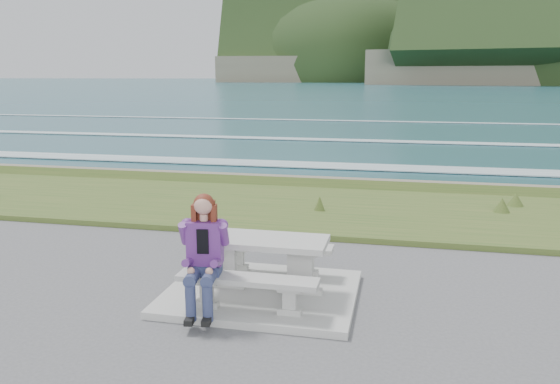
{
  "coord_description": "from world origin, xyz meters",
  "views": [
    {
      "loc": [
        1.79,
        -6.89,
        3.01
      ],
      "look_at": [
        -0.0,
        1.2,
        1.24
      ],
      "focal_mm": 35.0,
      "sensor_mm": 36.0,
      "label": 1
    }
  ],
  "objects": [
    {
      "name": "concrete_slab",
      "position": [
        0.0,
        0.0,
        0.05
      ],
      "size": [
        2.6,
        2.1,
        0.1
      ],
      "primitive_type": "cube",
      "color": "#ADAEA8",
      "rests_on": "ground"
    },
    {
      "name": "picnic_table",
      "position": [
        0.0,
        0.0,
        0.68
      ],
      "size": [
        1.8,
        0.75,
        0.75
      ],
      "color": "#ADAEA8",
      "rests_on": "concrete_slab"
    },
    {
      "name": "bench_landward",
      "position": [
        0.0,
        -0.7,
        0.45
      ],
      "size": [
        1.8,
        0.35,
        0.45
      ],
      "color": "#ADAEA8",
      "rests_on": "concrete_slab"
    },
    {
      "name": "bench_seaward",
      "position": [
        0.0,
        0.7,
        0.45
      ],
      "size": [
        1.8,
        0.35,
        0.45
      ],
      "color": "#ADAEA8",
      "rests_on": "concrete_slab"
    },
    {
      "name": "grass_verge",
      "position": [
        0.0,
        5.0,
        0.0
      ],
      "size": [
        160.0,
        4.5,
        0.22
      ],
      "primitive_type": "cube",
      "color": "#31541F",
      "rests_on": "ground"
    },
    {
      "name": "shore_drop",
      "position": [
        0.0,
        7.9,
        0.0
      ],
      "size": [
        160.0,
        0.8,
        2.2
      ],
      "primitive_type": "cube",
      "color": "#6F6453",
      "rests_on": "ground"
    },
    {
      "name": "ocean",
      "position": [
        0.0,
        25.09,
        -1.74
      ],
      "size": [
        1600.0,
        1600.0,
        0.09
      ],
      "color": "#20505C",
      "rests_on": "ground"
    },
    {
      "name": "seated_woman",
      "position": [
        -0.53,
        -0.84,
        0.65
      ],
      "size": [
        0.52,
        0.8,
        1.48
      ],
      "rotation": [
        0.0,
        0.0,
        0.15
      ],
      "color": "navy",
      "rests_on": "concrete_slab"
    }
  ]
}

